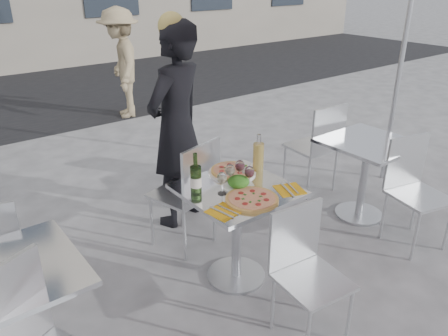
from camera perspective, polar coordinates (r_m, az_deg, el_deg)
ground at (r=3.42m, az=1.58°, el=-13.94°), size 80.00×80.00×0.00m
street_asphalt at (r=8.99m, az=-25.84°, el=8.35°), size 24.00×5.00×0.00m
main_table at (r=3.11m, az=1.70°, el=-6.13°), size 0.72×0.72×0.75m
side_table_left at (r=2.61m, az=-25.89°, el=-15.80°), size 0.72×0.72×0.75m
side_table_right at (r=4.13m, az=18.05°, el=0.64°), size 0.72×0.72×0.75m
chair_far at (r=3.46m, az=-4.35°, el=-2.50°), size 0.53×0.54×0.94m
chair_near at (r=2.75m, az=10.46°, el=-12.08°), size 0.43×0.44×0.85m
side_chair_rfar at (r=4.46m, az=12.30°, el=3.40°), size 0.46×0.48×0.95m
side_chair_rnear at (r=3.89m, az=23.45°, el=-1.75°), size 0.50×0.51×0.91m
woman_diner at (r=3.77m, az=-6.25°, el=5.28°), size 0.76×0.64×1.79m
pedestrian_b at (r=7.01m, az=-13.25°, el=13.14°), size 0.92×1.21×1.65m
pizza_near at (r=2.85m, az=3.67°, el=-4.09°), size 0.35×0.35×0.02m
pizza_far at (r=3.23m, az=1.07°, el=-0.42°), size 0.35×0.35×0.03m
salad_plate at (r=3.01m, az=1.91°, el=-1.93°), size 0.22×0.22×0.09m
wine_bottle at (r=2.89m, az=-3.70°, el=-1.39°), size 0.07×0.08×0.29m
carafe at (r=3.23m, az=4.51°, el=1.50°), size 0.08×0.08×0.29m
sugar_shaker at (r=3.16m, az=2.92°, el=-0.23°), size 0.06×0.06×0.11m
wineglass_white_a at (r=2.89m, az=-0.27°, el=-1.43°), size 0.07×0.07×0.16m
wineglass_white_b at (r=3.01m, az=0.80°, el=-0.38°), size 0.07×0.07×0.16m
wineglass_red_a at (r=2.99m, az=3.33°, el=-0.60°), size 0.07×0.07×0.16m
wineglass_red_b at (r=3.08m, az=2.08°, el=0.20°), size 0.07×0.07×0.16m
napkin_left at (r=2.73m, az=-0.04°, el=-5.69°), size 0.21×0.21×0.01m
napkin_right at (r=3.02m, az=8.55°, el=-2.78°), size 0.23×0.23×0.01m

